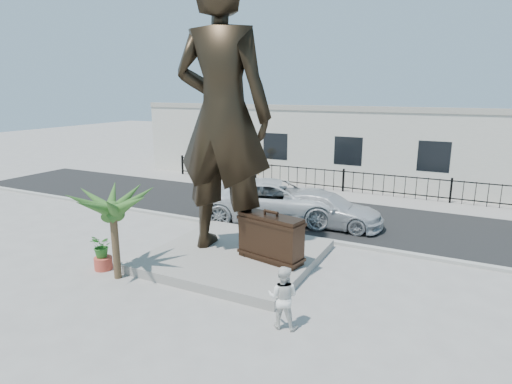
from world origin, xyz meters
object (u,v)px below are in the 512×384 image
Objects in this scene: statue at (223,116)px; car_white at (275,200)px; suitcase at (271,238)px; tourist at (283,297)px.

car_white is at bearing -91.64° from statue.
statue is 6.04m from car_white.
statue is at bearing -176.05° from suitcase.
suitcase reaches higher than car_white.
statue is 6.25m from tourist.
suitcase is 1.35× the size of tourist.
statue is 5.73× the size of tourist.
suitcase is at bearing 168.12° from statue.
tourist is (3.55, -3.24, -3.99)m from statue.
statue is 1.41× the size of car_white.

